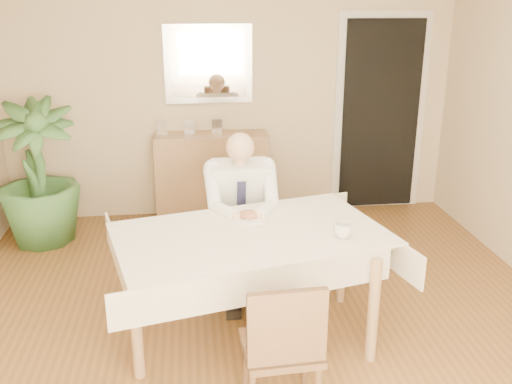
{
  "coord_description": "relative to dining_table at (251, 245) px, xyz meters",
  "views": [
    {
      "loc": [
        -0.42,
        -3.21,
        2.2
      ],
      "look_at": [
        0.0,
        0.35,
        0.95
      ],
      "focal_mm": 40.0,
      "sensor_mm": 36.0,
      "label": 1
    }
  ],
  "objects": [
    {
      "name": "room",
      "position": [
        0.06,
        -0.13,
        0.63
      ],
      "size": [
        5.0,
        5.02,
        2.6
      ],
      "color": "brown",
      "rests_on": "ground"
    },
    {
      "name": "doorway",
      "position": [
        1.61,
        2.33,
        0.33
      ],
      "size": [
        0.96,
        0.07,
        2.1
      ],
      "color": "silver",
      "rests_on": "ground"
    },
    {
      "name": "mirror",
      "position": [
        -0.16,
        2.34,
        0.88
      ],
      "size": [
        0.86,
        0.04,
        0.76
      ],
      "color": "silver",
      "rests_on": "room"
    },
    {
      "name": "dining_table",
      "position": [
        0.0,
        0.0,
        0.0
      ],
      "size": [
        1.95,
        1.42,
        0.75
      ],
      "rotation": [
        0.0,
        0.0,
        0.24
      ],
      "color": "olive",
      "rests_on": "ground"
    },
    {
      "name": "chair_far",
      "position": [
        0.0,
        0.87,
        -0.2
      ],
      "size": [
        0.41,
        0.41,
        0.83
      ],
      "rotation": [
        0.0,
        0.0,
        0.04
      ],
      "color": "#3E291B",
      "rests_on": "ground"
    },
    {
      "name": "chair_near",
      "position": [
        0.08,
        -0.85,
        -0.19
      ],
      "size": [
        0.42,
        0.42,
        0.85
      ],
      "rotation": [
        0.0,
        0.0,
        0.05
      ],
      "color": "#3E291B",
      "rests_on": "ground"
    },
    {
      "name": "seated_man",
      "position": [
        0.0,
        0.59,
        0.02
      ],
      "size": [
        0.48,
        0.72,
        1.24
      ],
      "color": "white",
      "rests_on": "ground"
    },
    {
      "name": "plate",
      "position": [
        0.01,
        0.24,
        0.09
      ],
      "size": [
        0.26,
        0.26,
        0.02
      ],
      "primitive_type": "cylinder",
      "color": "white",
      "rests_on": "dining_table"
    },
    {
      "name": "food",
      "position": [
        0.01,
        0.24,
        0.11
      ],
      "size": [
        0.14,
        0.14,
        0.06
      ],
      "primitive_type": "ellipsoid",
      "color": "brown",
      "rests_on": "dining_table"
    },
    {
      "name": "knife",
      "position": [
        0.05,
        0.18,
        0.11
      ],
      "size": [
        0.01,
        0.13,
        0.01
      ],
      "primitive_type": "cylinder",
      "rotation": [
        1.57,
        0.0,
        0.0
      ],
      "color": "silver",
      "rests_on": "dining_table"
    },
    {
      "name": "fork",
      "position": [
        -0.03,
        0.18,
        0.11
      ],
      "size": [
        0.01,
        0.13,
        0.01
      ],
      "primitive_type": "cylinder",
      "rotation": [
        1.57,
        0.0,
        0.0
      ],
      "color": "silver",
      "rests_on": "dining_table"
    },
    {
      "name": "coffee_mug",
      "position": [
        0.56,
        -0.14,
        0.13
      ],
      "size": [
        0.13,
        0.13,
        0.09
      ],
      "primitive_type": "imported",
      "rotation": [
        0.0,
        0.0,
        0.11
      ],
      "color": "white",
      "rests_on": "dining_table"
    },
    {
      "name": "sideboard",
      "position": [
        -0.16,
        2.19,
        -0.22
      ],
      "size": [
        1.13,
        0.43,
        0.89
      ],
      "primitive_type": "cube",
      "rotation": [
        0.0,
        0.0,
        -0.05
      ],
      "color": "olive",
      "rests_on": "ground"
    },
    {
      "name": "photo_frame_left",
      "position": [
        -0.63,
        2.21,
        0.29
      ],
      "size": [
        0.1,
        0.02,
        0.14
      ],
      "primitive_type": "cube",
      "color": "silver",
      "rests_on": "sideboard"
    },
    {
      "name": "photo_frame_center",
      "position": [
        -0.37,
        2.22,
        0.29
      ],
      "size": [
        0.1,
        0.02,
        0.14
      ],
      "primitive_type": "cube",
      "color": "silver",
      "rests_on": "sideboard"
    },
    {
      "name": "photo_frame_right",
      "position": [
        -0.1,
        2.23,
        0.29
      ],
      "size": [
        0.1,
        0.02,
        0.14
      ],
      "primitive_type": "cube",
      "color": "silver",
      "rests_on": "sideboard"
    },
    {
      "name": "potted_palm",
      "position": [
        -1.75,
        1.78,
        -0.0
      ],
      "size": [
        0.83,
        0.83,
        1.33
      ],
      "primitive_type": "imported",
      "rotation": [
        0.0,
        0.0,
        0.12
      ],
      "color": "#325D2B",
      "rests_on": "ground"
    }
  ]
}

